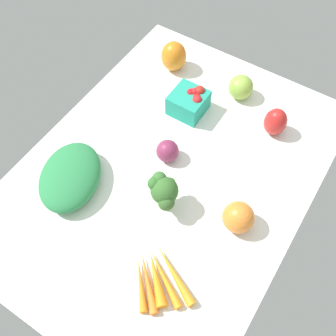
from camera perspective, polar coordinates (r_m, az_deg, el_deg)
name	(u,v)px	position (r cm, az deg, el deg)	size (l,w,h in cm)	color
tablecloth	(168,174)	(115.79, 0.00, -0.80)	(104.00, 76.00, 2.00)	white
red_onion_center	(168,151)	(114.96, -0.07, 2.41)	(6.50, 6.50, 6.50)	#852D50
heirloom_tomato_orange	(238,217)	(104.97, 9.86, -6.84)	(8.31, 8.31, 8.31)	orange
bell_pepper_red	(275,122)	(123.73, 14.86, 6.29)	(6.74, 6.74, 9.18)	red
carrot_bunch	(158,279)	(100.76, -1.39, -15.29)	(17.06, 18.46, 2.93)	orange
berry_basket	(189,102)	(125.86, 3.01, 9.28)	(10.29, 10.29, 8.37)	teal
leafy_greens_clump	(70,176)	(113.23, -13.58, -1.15)	(22.36, 16.21, 6.94)	#2C8549
heirloom_tomato_green	(241,87)	(131.75, 10.20, 11.11)	(7.86, 7.86, 7.86)	#90BA45
bell_pepper_orange	(174,56)	(138.13, 0.81, 15.44)	(8.34, 8.34, 10.22)	orange
broccoli_head	(163,191)	(103.40, -0.67, -3.21)	(8.78, 8.85, 11.30)	#9ABA88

